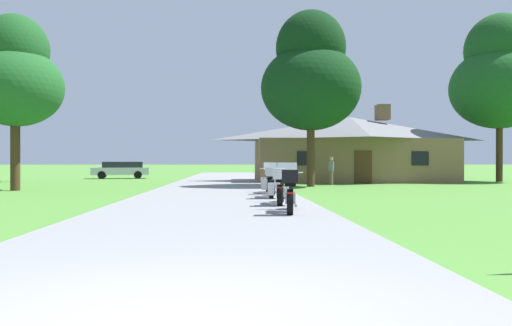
{
  "coord_description": "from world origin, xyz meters",
  "views": [
    {
      "loc": [
        0.57,
        -3.85,
        1.37
      ],
      "look_at": [
        1.92,
        23.69,
        1.32
      ],
      "focal_mm": 34.24,
      "sensor_mm": 36.0,
      "label": 1
    }
  ],
  "objects_px": {
    "motorcycle_green_second_in_row": "(281,187)",
    "parked_silver_suv_far_left": "(121,169)",
    "tree_left_near": "(15,76)",
    "bystander_gray_shirt_near_lodge": "(331,169)",
    "tree_left_far": "(16,84)",
    "motorcycle_black_nearest_to_camera": "(291,191)",
    "motorcycle_red_farthest_in_row": "(269,180)",
    "motorcycle_black_third_in_row": "(272,183)",
    "tree_right_of_lodge": "(499,77)",
    "tree_by_lodge_front": "(311,76)"
  },
  "relations": [
    {
      "from": "motorcycle_red_farthest_in_row",
      "to": "parked_silver_suv_far_left",
      "type": "bearing_deg",
      "value": 117.31
    },
    {
      "from": "bystander_gray_shirt_near_lodge",
      "to": "tree_left_near",
      "type": "height_order",
      "value": "tree_left_near"
    },
    {
      "from": "motorcycle_black_nearest_to_camera",
      "to": "tree_by_lodge_front",
      "type": "height_order",
      "value": "tree_by_lodge_front"
    },
    {
      "from": "bystander_gray_shirt_near_lodge",
      "to": "tree_left_far",
      "type": "relative_size",
      "value": 0.16
    },
    {
      "from": "tree_left_far",
      "to": "parked_silver_suv_far_left",
      "type": "xyz_separation_m",
      "value": [
        5.69,
        6.55,
        -6.05
      ]
    },
    {
      "from": "motorcycle_green_second_in_row",
      "to": "bystander_gray_shirt_near_lodge",
      "type": "height_order",
      "value": "bystander_gray_shirt_near_lodge"
    },
    {
      "from": "motorcycle_black_third_in_row",
      "to": "bystander_gray_shirt_near_lodge",
      "type": "relative_size",
      "value": 1.24
    },
    {
      "from": "tree_right_of_lodge",
      "to": "tree_left_far",
      "type": "bearing_deg",
      "value": 177.52
    },
    {
      "from": "tree_by_lodge_front",
      "to": "parked_silver_suv_far_left",
      "type": "bearing_deg",
      "value": 134.13
    },
    {
      "from": "motorcycle_red_farthest_in_row",
      "to": "tree_by_lodge_front",
      "type": "bearing_deg",
      "value": 66.54
    },
    {
      "from": "motorcycle_green_second_in_row",
      "to": "tree_right_of_lodge",
      "type": "xyz_separation_m",
      "value": [
        17.12,
        18.11,
        6.73
      ]
    },
    {
      "from": "tree_left_near",
      "to": "tree_right_of_lodge",
      "type": "bearing_deg",
      "value": 17.54
    },
    {
      "from": "motorcycle_red_farthest_in_row",
      "to": "motorcycle_green_second_in_row",
      "type": "bearing_deg",
      "value": -90.85
    },
    {
      "from": "tree_by_lodge_front",
      "to": "tree_left_far",
      "type": "relative_size",
      "value": 0.96
    },
    {
      "from": "motorcycle_red_farthest_in_row",
      "to": "bystander_gray_shirt_near_lodge",
      "type": "relative_size",
      "value": 1.23
    },
    {
      "from": "tree_left_near",
      "to": "parked_silver_suv_far_left",
      "type": "xyz_separation_m",
      "value": [
        1.14,
        17.19,
        -4.73
      ]
    },
    {
      "from": "motorcycle_black_nearest_to_camera",
      "to": "motorcycle_red_farthest_in_row",
      "type": "bearing_deg",
      "value": 97.62
    },
    {
      "from": "motorcycle_black_nearest_to_camera",
      "to": "tree_right_of_lodge",
      "type": "distance_m",
      "value": 27.55
    },
    {
      "from": "motorcycle_black_nearest_to_camera",
      "to": "tree_left_far",
      "type": "xyz_separation_m",
      "value": [
        -16.48,
        21.98,
        6.21
      ]
    },
    {
      "from": "bystander_gray_shirt_near_lodge",
      "to": "parked_silver_suv_far_left",
      "type": "relative_size",
      "value": 0.35
    },
    {
      "from": "tree_right_of_lodge",
      "to": "tree_left_far",
      "type": "xyz_separation_m",
      "value": [
        -33.59,
        1.46,
        -0.52
      ]
    },
    {
      "from": "bystander_gray_shirt_near_lodge",
      "to": "parked_silver_suv_far_left",
      "type": "height_order",
      "value": "bystander_gray_shirt_near_lodge"
    },
    {
      "from": "tree_by_lodge_front",
      "to": "motorcycle_black_nearest_to_camera",
      "type": "bearing_deg",
      "value": -101.22
    },
    {
      "from": "motorcycle_green_second_in_row",
      "to": "parked_silver_suv_far_left",
      "type": "xyz_separation_m",
      "value": [
        -10.78,
        26.12,
        0.17
      ]
    },
    {
      "from": "motorcycle_black_third_in_row",
      "to": "tree_right_of_lodge",
      "type": "bearing_deg",
      "value": 47.65
    },
    {
      "from": "tree_right_of_lodge",
      "to": "tree_by_lodge_front",
      "type": "relative_size",
      "value": 1.19
    },
    {
      "from": "bystander_gray_shirt_near_lodge",
      "to": "tree_right_of_lodge",
      "type": "bearing_deg",
      "value": -82.03
    },
    {
      "from": "motorcycle_black_nearest_to_camera",
      "to": "tree_left_far",
      "type": "relative_size",
      "value": 0.2
    },
    {
      "from": "motorcycle_green_second_in_row",
      "to": "tree_left_near",
      "type": "height_order",
      "value": "tree_left_near"
    },
    {
      "from": "tree_by_lodge_front",
      "to": "bystander_gray_shirt_near_lodge",
      "type": "bearing_deg",
      "value": 50.69
    },
    {
      "from": "motorcycle_black_third_in_row",
      "to": "tree_left_near",
      "type": "bearing_deg",
      "value": 159.24
    },
    {
      "from": "tree_right_of_lodge",
      "to": "motorcycle_green_second_in_row",
      "type": "bearing_deg",
      "value": -133.4
    },
    {
      "from": "tree_by_lodge_front",
      "to": "tree_left_far",
      "type": "xyz_separation_m",
      "value": [
        -19.35,
        7.53,
        0.65
      ]
    },
    {
      "from": "motorcycle_black_nearest_to_camera",
      "to": "parked_silver_suv_far_left",
      "type": "bearing_deg",
      "value": 118.6
    },
    {
      "from": "motorcycle_black_nearest_to_camera",
      "to": "motorcycle_red_farthest_in_row",
      "type": "xyz_separation_m",
      "value": [
        0.03,
        7.82,
        -0.01
      ]
    },
    {
      "from": "tree_right_of_lodge",
      "to": "motorcycle_black_third_in_row",
      "type": "bearing_deg",
      "value": -138.46
    },
    {
      "from": "motorcycle_black_nearest_to_camera",
      "to": "tree_left_far",
      "type": "bearing_deg",
      "value": 134.74
    },
    {
      "from": "parked_silver_suv_far_left",
      "to": "motorcycle_green_second_in_row",
      "type": "bearing_deg",
      "value": -169.08
    },
    {
      "from": "motorcycle_black_nearest_to_camera",
      "to": "tree_by_lodge_front",
      "type": "bearing_deg",
      "value": 86.65
    },
    {
      "from": "tree_left_far",
      "to": "parked_silver_suv_far_left",
      "type": "relative_size",
      "value": 2.1
    },
    {
      "from": "bystander_gray_shirt_near_lodge",
      "to": "tree_left_far",
      "type": "distance_m",
      "value": 22.43
    },
    {
      "from": "tree_left_near",
      "to": "motorcycle_black_third_in_row",
      "type": "bearing_deg",
      "value": -26.88
    },
    {
      "from": "bystander_gray_shirt_near_lodge",
      "to": "tree_left_far",
      "type": "bearing_deg",
      "value": 64.65
    },
    {
      "from": "motorcycle_green_second_in_row",
      "to": "parked_silver_suv_far_left",
      "type": "distance_m",
      "value": 28.25
    },
    {
      "from": "motorcycle_black_third_in_row",
      "to": "motorcycle_green_second_in_row",
      "type": "bearing_deg",
      "value": -83.14
    },
    {
      "from": "motorcycle_red_farthest_in_row",
      "to": "tree_left_far",
      "type": "bearing_deg",
      "value": 139.1
    },
    {
      "from": "motorcycle_black_nearest_to_camera",
      "to": "tree_left_far",
      "type": "distance_m",
      "value": 28.17
    },
    {
      "from": "motorcycle_black_nearest_to_camera",
      "to": "tree_left_near",
      "type": "xyz_separation_m",
      "value": [
        -11.94,
        11.34,
        4.89
      ]
    },
    {
      "from": "motorcycle_black_third_in_row",
      "to": "tree_left_far",
      "type": "relative_size",
      "value": 0.2
    },
    {
      "from": "tree_right_of_lodge",
      "to": "tree_left_near",
      "type": "height_order",
      "value": "tree_right_of_lodge"
    }
  ]
}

